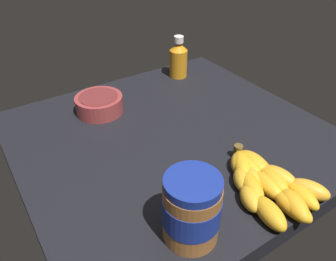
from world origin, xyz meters
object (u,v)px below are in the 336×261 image
peanut_butter_jar (191,209)px  honey_bottle (178,59)px  banana_bunch (264,181)px  small_bowl (99,104)px

peanut_butter_jar → honey_bottle: bearing=56.9°
peanut_butter_jar → honey_bottle: (34.24, 52.58, -0.34)cm
banana_bunch → honey_bottle: bearing=73.5°
banana_bunch → honey_bottle: size_ratio=1.71×
small_bowl → banana_bunch: bearing=-71.3°
peanut_butter_jar → honey_bottle: 62.75cm
banana_bunch → peanut_butter_jar: peanut_butter_jar is taller
honey_bottle → banana_bunch: bearing=-106.5°
banana_bunch → honey_bottle: 54.00cm
peanut_butter_jar → small_bowl: (3.67, 45.92, -3.82)cm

